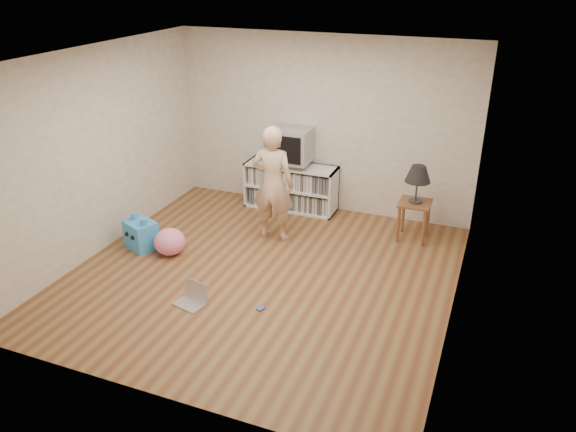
# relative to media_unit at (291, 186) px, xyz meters

# --- Properties ---
(ground) EXTENTS (4.50, 4.50, 0.00)m
(ground) POSITION_rel_media_unit_xyz_m (0.41, -2.04, -0.35)
(ground) COLOR brown
(ground) RESTS_ON ground
(walls) EXTENTS (4.52, 4.52, 2.60)m
(walls) POSITION_rel_media_unit_xyz_m (0.41, -2.04, 0.95)
(walls) COLOR #B8B1A2
(walls) RESTS_ON ground
(ceiling) EXTENTS (4.50, 4.50, 0.01)m
(ceiling) POSITION_rel_media_unit_xyz_m (0.41, -2.04, 2.25)
(ceiling) COLOR white
(ceiling) RESTS_ON walls
(media_unit) EXTENTS (1.40, 0.45, 0.70)m
(media_unit) POSITION_rel_media_unit_xyz_m (0.00, 0.00, 0.00)
(media_unit) COLOR white
(media_unit) RESTS_ON ground
(dvd_deck) EXTENTS (0.45, 0.35, 0.07)m
(dvd_deck) POSITION_rel_media_unit_xyz_m (0.00, -0.02, 0.39)
(dvd_deck) COLOR gray
(dvd_deck) RESTS_ON media_unit
(crt_tv) EXTENTS (0.60, 0.53, 0.50)m
(crt_tv) POSITION_rel_media_unit_xyz_m (0.00, -0.02, 0.67)
(crt_tv) COLOR #97979B
(crt_tv) RESTS_ON dvd_deck
(side_table) EXTENTS (0.42, 0.42, 0.55)m
(side_table) POSITION_rel_media_unit_xyz_m (1.94, -0.39, 0.07)
(side_table) COLOR brown
(side_table) RESTS_ON ground
(table_lamp) EXTENTS (0.34, 0.34, 0.52)m
(table_lamp) POSITION_rel_media_unit_xyz_m (1.94, -0.39, 0.59)
(table_lamp) COLOR #333333
(table_lamp) RESTS_ON side_table
(person) EXTENTS (0.60, 0.41, 1.59)m
(person) POSITION_rel_media_unit_xyz_m (0.15, -1.05, 0.45)
(person) COLOR #D8B293
(person) RESTS_ON ground
(laptop) EXTENTS (0.39, 0.34, 0.23)m
(laptop) POSITION_rel_media_unit_xyz_m (-0.07, -2.88, -0.29)
(laptop) COLOR silver
(laptop) RESTS_ON ground
(playing_cards) EXTENTS (0.09, 0.10, 0.02)m
(playing_cards) POSITION_rel_media_unit_xyz_m (0.70, -2.72, -0.34)
(playing_cards) COLOR #415DAE
(playing_cards) RESTS_ON ground
(plush_blue) EXTENTS (0.49, 0.45, 0.46)m
(plush_blue) POSITION_rel_media_unit_xyz_m (-1.37, -1.97, -0.15)
(plush_blue) COLOR #3298EF
(plush_blue) RESTS_ON ground
(plush_pink) EXTENTS (0.51, 0.51, 0.35)m
(plush_pink) POSITION_rel_media_unit_xyz_m (-0.93, -1.98, -0.18)
(plush_pink) COLOR pink
(plush_pink) RESTS_ON ground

